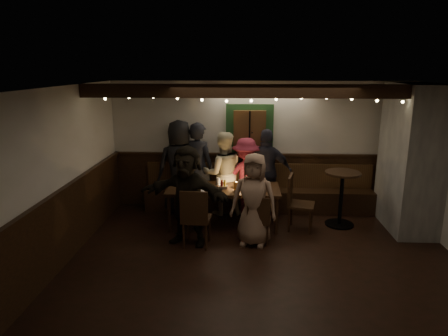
# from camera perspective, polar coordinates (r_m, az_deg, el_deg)

# --- Properties ---
(room) EXTENTS (6.02, 5.01, 2.62)m
(room) POSITION_cam_1_polar(r_m,az_deg,el_deg) (7.32, 13.64, -0.33)
(room) COLOR black
(room) RESTS_ON ground
(dining_table) EXTENTS (2.04, 0.88, 0.88)m
(dining_table) POSITION_cam_1_polar(r_m,az_deg,el_deg) (7.29, -0.10, -3.31)
(dining_table) COLOR black
(dining_table) RESTS_ON ground
(chair_near_left) EXTENTS (0.48, 0.48, 0.99)m
(chair_near_left) POSITION_cam_1_polar(r_m,az_deg,el_deg) (6.46, -4.11, -6.75)
(chair_near_left) COLOR black
(chair_near_left) RESTS_ON ground
(chair_near_right) EXTENTS (0.42, 0.42, 0.83)m
(chair_near_right) POSITION_cam_1_polar(r_m,az_deg,el_deg) (6.62, 5.00, -7.04)
(chair_near_right) COLOR black
(chair_near_right) RESTS_ON ground
(chair_end) EXTENTS (0.54, 0.54, 1.00)m
(chair_end) POSITION_cam_1_polar(r_m,az_deg,el_deg) (7.29, 10.24, -4.41)
(chair_end) COLOR black
(chair_end) RESTS_ON ground
(high_top) EXTENTS (0.64, 0.64, 1.02)m
(high_top) POSITION_cam_1_polar(r_m,az_deg,el_deg) (7.62, 16.45, -3.28)
(high_top) COLOR black
(high_top) RESTS_ON ground
(person_a) EXTENTS (1.05, 0.85, 1.87)m
(person_a) POSITION_cam_1_polar(r_m,az_deg,el_deg) (8.03, -6.29, 0.23)
(person_a) COLOR black
(person_a) RESTS_ON ground
(person_b) EXTENTS (0.78, 0.65, 1.83)m
(person_b) POSITION_cam_1_polar(r_m,az_deg,el_deg) (7.96, -3.73, 0.03)
(person_b) COLOR black
(person_b) RESTS_ON ground
(person_c) EXTENTS (0.89, 0.74, 1.66)m
(person_c) POSITION_cam_1_polar(r_m,az_deg,el_deg) (7.86, -0.13, -0.79)
(person_c) COLOR beige
(person_c) RESTS_ON ground
(person_d) EXTENTS (1.11, 0.82, 1.53)m
(person_d) POSITION_cam_1_polar(r_m,az_deg,el_deg) (7.92, 3.12, -1.17)
(person_d) COLOR maroon
(person_d) RESTS_ON ground
(person_e) EXTENTS (1.04, 0.53, 1.71)m
(person_e) POSITION_cam_1_polar(r_m,az_deg,el_deg) (7.90, 6.12, -0.59)
(person_e) COLOR black
(person_e) RESTS_ON ground
(person_f) EXTENTS (1.62, 0.93, 1.66)m
(person_f) POSITION_cam_1_polar(r_m,az_deg,el_deg) (6.56, -5.28, -3.93)
(person_f) COLOR black
(person_f) RESTS_ON ground
(person_g) EXTENTS (0.84, 0.63, 1.54)m
(person_g) POSITION_cam_1_polar(r_m,az_deg,el_deg) (6.52, 4.28, -4.53)
(person_g) COLOR #917059
(person_g) RESTS_ON ground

